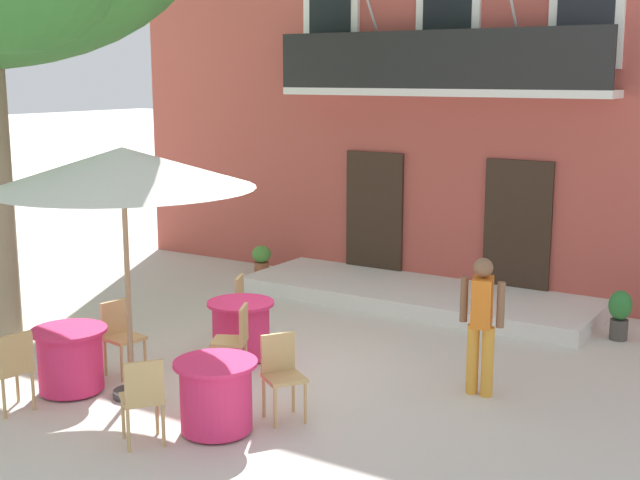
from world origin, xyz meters
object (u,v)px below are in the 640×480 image
cafe_chair_near_tree_1 (121,332)px  pedestrian_near_entrance (482,318)px  cafe_table_front (216,396)px  cafe_chair_front_1 (143,395)px  cafe_table_middle (241,329)px  cafe_chair_front_0 (282,370)px  cafe_umbrella (123,169)px  ground_planter_right (620,312)px  cafe_table_near_tree (70,359)px  cafe_chair_near_tree_0 (12,366)px  cafe_chair_middle_0 (247,303)px  cafe_chair_middle_1 (235,337)px  ground_planter_left (262,259)px

cafe_chair_near_tree_1 → pedestrian_near_entrance: size_ratio=0.57×
cafe_table_front → cafe_chair_front_1: size_ratio=0.95×
cafe_chair_near_tree_1 → cafe_table_middle: cafe_chair_near_tree_1 is taller
cafe_chair_front_0 → cafe_umbrella: (-1.79, -0.42, 2.08)m
cafe_chair_front_1 → cafe_umbrella: bearing=139.7°
ground_planter_right → cafe_table_front: bearing=-116.8°
cafe_table_near_tree → cafe_chair_near_tree_0: 0.77m
cafe_chair_middle_0 → cafe_table_front: 3.07m
cafe_table_middle → pedestrian_near_entrance: size_ratio=0.54×
cafe_chair_middle_1 → ground_planter_right: size_ratio=1.30×
cafe_chair_front_1 → cafe_umbrella: 2.50m
cafe_table_front → cafe_umbrella: bearing=170.4°
cafe_chair_near_tree_1 → cafe_chair_front_1: (1.70, -1.38, 0.00)m
cafe_chair_front_1 → pedestrian_near_entrance: (2.27, 3.08, 0.38)m
cafe_chair_middle_0 → ground_planter_right: size_ratio=1.30×
cafe_chair_middle_1 → cafe_chair_front_1: bearing=-78.3°
cafe_table_front → ground_planter_left: cafe_table_front is taller
ground_planter_left → pedestrian_near_entrance: (5.59, -3.40, 0.59)m
cafe_chair_middle_0 → cafe_chair_middle_1: 1.51m
cafe_chair_near_tree_0 → cafe_chair_front_0: 2.92m
cafe_table_front → cafe_chair_front_0: bearing=62.1°
cafe_chair_middle_1 → cafe_chair_front_1: (0.41, -1.99, 0.00)m
cafe_table_middle → cafe_chair_middle_1: size_ratio=0.95×
pedestrian_near_entrance → cafe_table_middle: bearing=-171.5°
cafe_chair_middle_1 → ground_planter_right: bearing=49.1°
cafe_chair_middle_0 → cafe_umbrella: bearing=-86.2°
pedestrian_near_entrance → cafe_chair_middle_0: bearing=176.9°
cafe_umbrella → ground_planter_right: (4.16, 5.18, -2.22)m
cafe_chair_near_tree_1 → cafe_umbrella: cafe_umbrella is taller
cafe_chair_near_tree_1 → cafe_chair_front_0: same height
cafe_chair_middle_0 → cafe_table_front: size_ratio=1.05×
cafe_chair_middle_0 → cafe_chair_near_tree_0: bearing=-99.9°
cafe_chair_front_1 → ground_planter_left: bearing=117.2°
cafe_table_near_tree → ground_planter_left: 6.06m
cafe_chair_middle_1 → ground_planter_right: (3.53, 4.08, -0.14)m
cafe_chair_front_0 → ground_planter_right: 5.31m
cafe_table_middle → cafe_chair_middle_1: bearing=-57.3°
ground_planter_left → cafe_table_front: bearing=-57.5°
cafe_chair_near_tree_1 → ground_planter_right: size_ratio=1.30×
cafe_chair_front_1 → cafe_umbrella: cafe_umbrella is taller
cafe_chair_near_tree_0 → cafe_table_middle: size_ratio=1.05×
cafe_chair_near_tree_0 → cafe_chair_middle_1: (1.39, 2.12, 0.00)m
cafe_table_middle → cafe_chair_front_1: cafe_chair_front_1 is taller
cafe_table_middle → cafe_chair_front_1: (0.82, -2.62, 0.14)m
cafe_chair_near_tree_0 → cafe_chair_front_1: bearing=4.1°
cafe_chair_near_tree_0 → ground_planter_right: 7.91m
cafe_table_near_tree → cafe_table_front: bearing=0.6°
cafe_table_middle → cafe_table_front: bearing=-58.6°
cafe_chair_front_0 → cafe_umbrella: size_ratio=0.31×
cafe_chair_near_tree_1 → cafe_chair_front_0: (2.44, -0.06, 0.00)m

